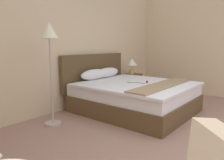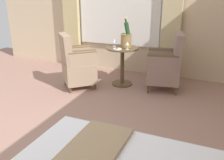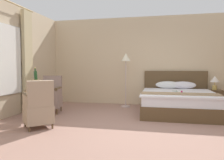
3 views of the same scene
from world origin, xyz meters
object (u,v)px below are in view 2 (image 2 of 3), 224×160
object	(u,v)px
side_table_round	(122,63)
wine_glass_near_edge	(127,44)
champagne_bucket	(126,38)
armchair_by_window	(166,65)
snack_plate	(117,49)
wine_glass_near_bucket	(115,41)
armchair_facing_bed	(77,65)

from	to	relation	value
side_table_round	wine_glass_near_edge	world-z (taller)	wine_glass_near_edge
champagne_bucket	wine_glass_near_edge	distance (m)	0.20
armchair_by_window	snack_plate	bearing A→B (deg)	-75.46
wine_glass_near_bucket	snack_plate	distance (m)	0.26
wine_glass_near_bucket	armchair_by_window	bearing A→B (deg)	90.85
champagne_bucket	armchair_facing_bed	world-z (taller)	champagne_bucket
snack_plate	champagne_bucket	bearing A→B (deg)	158.70
side_table_round	armchair_facing_bed	bearing A→B (deg)	-56.71
wine_glass_near_bucket	armchair_by_window	distance (m)	1.02
armchair_by_window	side_table_round	bearing A→B (deg)	-85.91
armchair_facing_bed	wine_glass_near_bucket	bearing A→B (deg)	133.65
wine_glass_near_edge	armchair_by_window	bearing A→B (deg)	104.09
side_table_round	snack_plate	xyz separation A→B (m)	(0.16, -0.04, 0.30)
side_table_round	wine_glass_near_bucket	world-z (taller)	wine_glass_near_bucket
armchair_by_window	armchair_facing_bed	world-z (taller)	armchair_by_window
side_table_round	armchair_facing_bed	distance (m)	0.82
wine_glass_near_bucket	armchair_by_window	xyz separation A→B (m)	(-0.01, 0.95, -0.35)
side_table_round	champagne_bucket	xyz separation A→B (m)	(-0.06, 0.05, 0.45)
wine_glass_near_bucket	wine_glass_near_edge	xyz separation A→B (m)	(0.15, 0.30, -0.00)
armchair_facing_bed	wine_glass_near_edge	bearing A→B (deg)	112.79
wine_glass_near_bucket	snack_plate	size ratio (longest dim) A/B	0.90
wine_glass_near_bucket	armchair_facing_bed	bearing A→B (deg)	-46.35
wine_glass_near_edge	snack_plate	bearing A→B (deg)	-73.68
wine_glass_near_edge	side_table_round	bearing A→B (deg)	-130.36
champagne_bucket	wine_glass_near_bucket	size ratio (longest dim) A/B	3.81
snack_plate	wine_glass_near_edge	bearing A→B (deg)	106.32
champagne_bucket	armchair_by_window	distance (m)	0.84
champagne_bucket	armchair_facing_bed	xyz separation A→B (m)	(0.51, -0.74, -0.43)
wine_glass_near_bucket	side_table_round	bearing A→B (deg)	76.16
champagne_bucket	armchair_by_window	xyz separation A→B (m)	(0.00, 0.74, -0.41)
armchair_by_window	armchair_facing_bed	distance (m)	1.56
wine_glass_near_bucket	armchair_facing_bed	distance (m)	0.81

